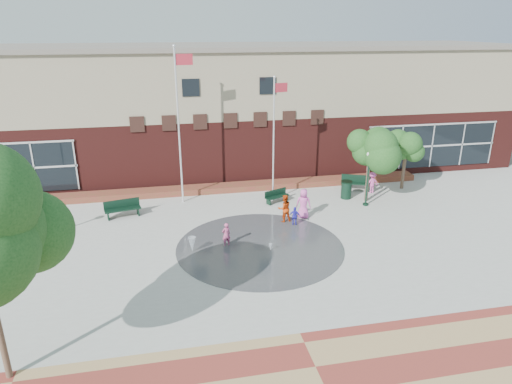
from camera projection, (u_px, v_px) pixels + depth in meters
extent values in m
plane|color=#666056|center=(274.00, 277.00, 20.18)|extent=(120.00, 120.00, 0.00)
cube|color=#A8A8A0|center=(256.00, 239.00, 23.86)|extent=(46.00, 18.00, 0.01)
cylinder|color=#383A3D|center=(260.00, 247.00, 22.94)|extent=(8.40, 8.40, 0.01)
cube|color=#501B19|center=(222.00, 138.00, 35.51)|extent=(44.00, 10.00, 4.50)
cube|color=gray|center=(220.00, 79.00, 33.97)|extent=(44.00, 10.00, 4.50)
cube|color=slate|center=(219.00, 47.00, 33.18)|extent=(44.40, 10.40, 0.30)
cube|color=black|center=(431.00, 146.00, 33.74)|extent=(10.00, 0.12, 3.19)
cube|color=black|center=(191.00, 88.00, 28.86)|extent=(1.10, 0.10, 1.10)
cube|color=black|center=(268.00, 86.00, 29.80)|extent=(1.10, 0.10, 1.10)
cube|color=#A80F2F|center=(234.00, 190.00, 30.85)|extent=(26.00, 1.20, 0.40)
cylinder|color=white|center=(179.00, 129.00, 27.21)|extent=(0.11, 0.11, 9.36)
sphere|color=white|center=(174.00, 46.00, 25.59)|extent=(0.18, 0.18, 0.18)
cube|color=#B82636|center=(184.00, 59.00, 25.98)|extent=(1.02, 0.13, 0.63)
cylinder|color=white|center=(274.00, 142.00, 27.77)|extent=(0.10, 0.10, 7.64)
sphere|color=white|center=(274.00, 77.00, 26.44)|extent=(0.16, 0.16, 0.16)
cube|color=#B82636|center=(281.00, 88.00, 26.84)|extent=(0.86, 0.24, 0.54)
cylinder|color=black|center=(5.00, 220.00, 22.27)|extent=(0.11, 0.11, 3.14)
cylinder|color=black|center=(10.00, 247.00, 22.78)|extent=(0.33, 0.33, 0.15)
cylinder|color=black|center=(367.00, 182.00, 27.71)|extent=(0.11, 0.11, 3.12)
cylinder|color=black|center=(365.00, 204.00, 28.22)|extent=(0.33, 0.33, 0.15)
sphere|color=silver|center=(370.00, 154.00, 27.12)|extent=(0.37, 0.37, 0.37)
cube|color=black|center=(123.00, 209.00, 26.33)|extent=(2.10, 0.99, 0.07)
cube|color=black|center=(122.00, 204.00, 26.45)|extent=(1.99, 0.50, 0.51)
cube|color=black|center=(277.00, 197.00, 28.56)|extent=(1.68, 1.06, 0.05)
cube|color=black|center=(275.00, 193.00, 28.64)|extent=(1.52, 0.69, 0.41)
cube|color=black|center=(356.00, 183.00, 30.69)|extent=(2.09, 1.32, 0.07)
cube|color=black|center=(357.00, 178.00, 30.83)|extent=(1.89, 0.85, 0.51)
cylinder|color=black|center=(346.00, 190.00, 29.22)|extent=(0.67, 0.67, 1.12)
cylinder|color=black|center=(347.00, 182.00, 29.02)|extent=(0.71, 0.71, 0.07)
cylinder|color=#4E392C|center=(368.00, 178.00, 28.46)|extent=(0.21, 0.21, 3.08)
cylinder|color=#4E392C|center=(403.00, 171.00, 30.75)|extent=(0.22, 0.22, 2.55)
cone|color=white|center=(193.00, 252.00, 22.42)|extent=(0.40, 0.40, 0.77)
cone|color=white|center=(270.00, 252.00, 22.49)|extent=(0.17, 0.17, 0.39)
imported|color=#BF4A7C|center=(226.00, 235.00, 22.87)|extent=(0.52, 0.42, 1.24)
imported|color=#C43A0C|center=(284.00, 208.00, 25.64)|extent=(0.86, 0.70, 1.62)
imported|color=#D956B0|center=(303.00, 204.00, 26.16)|extent=(1.00, 0.84, 1.75)
imported|color=#2E29C5|center=(295.00, 216.00, 25.25)|extent=(0.70, 0.52, 1.10)
imported|color=#DD51A8|center=(372.00, 183.00, 30.17)|extent=(0.99, 0.65, 1.43)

